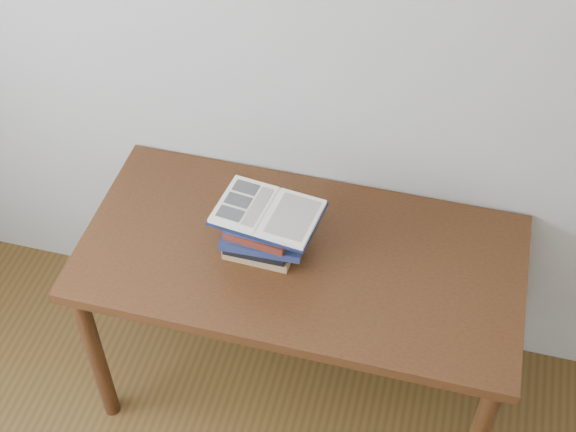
# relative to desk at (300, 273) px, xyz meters

# --- Properties ---
(desk) EXTENTS (1.45, 0.72, 0.77)m
(desk) POSITION_rel_desk_xyz_m (0.00, 0.00, 0.00)
(desk) COLOR #4D2913
(desk) RESTS_ON ground
(book_stack) EXTENTS (0.27, 0.19, 0.19)m
(book_stack) POSITION_rel_desk_xyz_m (-0.12, -0.01, 0.19)
(book_stack) COLOR #9D7F51
(book_stack) RESTS_ON desk
(open_book) EXTENTS (0.34, 0.26, 0.03)m
(open_book) POSITION_rel_desk_xyz_m (-0.10, -0.03, 0.30)
(open_book) COLOR black
(open_book) RESTS_ON book_stack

